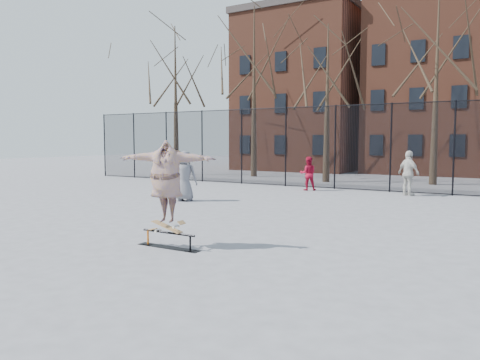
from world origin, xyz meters
The scene contains 10 objects.
ground centered at (0.00, 0.00, 0.00)m, with size 100.00×100.00×0.00m, color slate.
skate_rail centered at (-0.22, -0.67, 0.14)m, with size 1.60×0.24×0.35m.
skateboard centered at (-0.26, -0.67, 0.40)m, with size 0.82×0.19×0.10m, color #93633B, non-canonical shape.
skater centered at (-0.26, -0.67, 1.33)m, with size 2.18×0.59×1.77m, color #41378B.
bystander_grey centered at (-4.79, 5.75, 0.96)m, with size 0.94×0.61×1.93m, color slate.
bystander_red centered at (-2.24, 11.75, 0.78)m, with size 0.76×0.59×1.57m, color #AB0F2A.
bystander_white centered at (2.21, 12.00, 0.95)m, with size 1.12×0.46×1.90m, color beige.
fence centered at (-0.01, 13.00, 2.05)m, with size 34.03×0.07×4.00m.
tree_row centered at (-0.25, 17.15, 7.36)m, with size 33.66×7.46×10.67m.
rowhouses centered at (0.72, 26.00, 6.06)m, with size 29.00×7.00×13.00m.
Camera 1 is at (6.31, -8.42, 2.34)m, focal length 35.00 mm.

